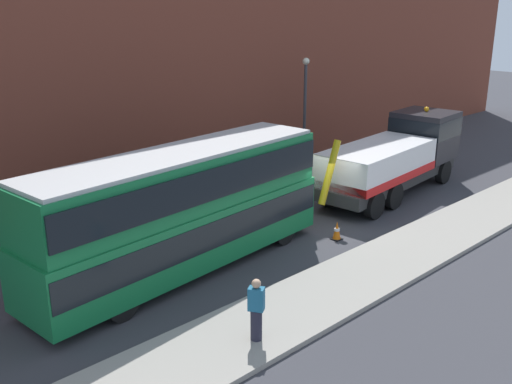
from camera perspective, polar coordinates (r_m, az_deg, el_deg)
The scene contains 8 objects.
ground_plane at distance 23.50m, azimuth 5.81°, elevation -3.11°, with size 120.00×120.00×0.00m, color #38383D.
near_kerb at distance 21.20m, azimuth 14.46°, elevation -5.80°, with size 60.00×2.80×0.15m, color gray.
building_facade at distance 27.83m, azimuth -6.81°, elevation 17.14°, with size 60.00×1.50×16.00m.
recovery_tow_truck at distance 27.61m, azimuth 13.63°, elevation 3.51°, with size 10.23×3.46×3.67m.
double_decker_bus at distance 18.74m, azimuth -7.24°, elevation -1.44°, with size 11.19×3.56×4.06m.
pedestrian_onlooker at distance 15.08m, azimuth 0.03°, elevation -11.53°, with size 0.43×0.48×1.71m.
traffic_cone_near_bus at distance 21.94m, azimuth 7.93°, elevation -3.80°, with size 0.36×0.36×0.72m.
street_lamp at distance 30.52m, azimuth 4.82°, elevation 8.58°, with size 0.36×0.36×5.83m.
Camera 1 is at (-16.73, -14.20, 8.41)m, focal length 40.78 mm.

